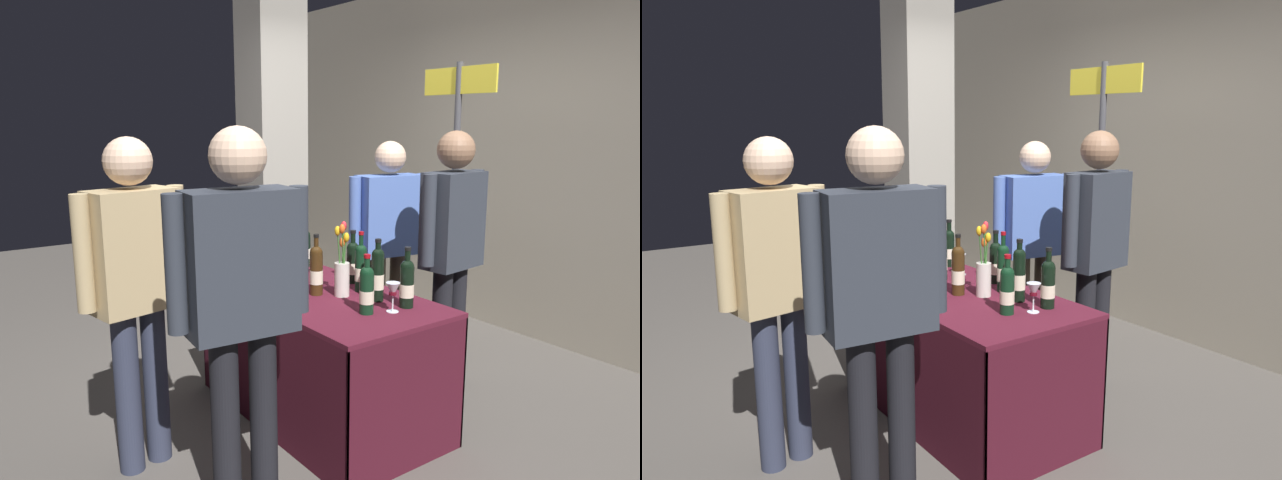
{
  "view_description": "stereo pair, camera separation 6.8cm",
  "coord_description": "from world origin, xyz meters",
  "views": [
    {
      "loc": [
        2.6,
        -1.88,
        1.69
      ],
      "look_at": [
        0.0,
        0.0,
        1.04
      ],
      "focal_mm": 33.2,
      "sensor_mm": 36.0,
      "label": 1
    },
    {
      "loc": [
        2.64,
        -1.83,
        1.69
      ],
      "look_at": [
        0.0,
        0.0,
        1.04
      ],
      "focal_mm": 33.2,
      "sensor_mm": 36.0,
      "label": 2
    }
  ],
  "objects": [
    {
      "name": "display_bottle_7",
      "position": [
        0.44,
        -0.03,
        0.87
      ],
      "size": [
        0.07,
        0.07,
        0.3
      ],
      "color": "black",
      "rests_on": "tasting_table"
    },
    {
      "name": "display_bottle_2",
      "position": [
        -0.05,
        0.28,
        0.87
      ],
      "size": [
        0.08,
        0.08,
        0.32
      ],
      "color": "black",
      "rests_on": "tasting_table"
    },
    {
      "name": "concrete_pillar",
      "position": [
        -1.74,
        0.76,
        1.68
      ],
      "size": [
        0.44,
        0.44,
        3.36
      ],
      "primitive_type": "cube",
      "color": "gray",
      "rests_on": "ground_plane"
    },
    {
      "name": "taster_foreground_right",
      "position": [
        -0.09,
        -1.01,
        0.97
      ],
      "size": [
        0.28,
        0.55,
        1.62
      ],
      "rotation": [
        0.0,
        0.0,
        1.76
      ],
      "color": "#2D3347",
      "rests_on": "ground_plane"
    },
    {
      "name": "display_bottle_6",
      "position": [
        -0.55,
        0.28,
        0.87
      ],
      "size": [
        0.07,
        0.07,
        0.31
      ],
      "color": "black",
      "rests_on": "tasting_table"
    },
    {
      "name": "featured_wine_bottle",
      "position": [
        0.12,
        0.2,
        0.88
      ],
      "size": [
        0.07,
        0.07,
        0.34
      ],
      "color": "black",
      "rests_on": "tasting_table"
    },
    {
      "name": "vendor_assistant",
      "position": [
        -0.38,
        0.86,
        0.93
      ],
      "size": [
        0.29,
        0.61,
        1.56
      ],
      "rotation": [
        0.0,
        0.0,
        -1.75
      ],
      "color": "#4C4233",
      "rests_on": "ground_plane"
    },
    {
      "name": "wine_glass_near_vendor",
      "position": [
        -0.32,
        0.21,
        0.83
      ],
      "size": [
        0.07,
        0.07,
        0.13
      ],
      "color": "silver",
      "rests_on": "tasting_table"
    },
    {
      "name": "booth_signpost",
      "position": [
        -0.05,
        1.14,
        1.29
      ],
      "size": [
        0.59,
        0.04,
        2.06
      ],
      "color": "#47474C",
      "rests_on": "ground_plane"
    },
    {
      "name": "ground_plane",
      "position": [
        0.0,
        0.0,
        0.0
      ],
      "size": [
        12.0,
        12.0,
        0.0
      ],
      "primitive_type": "plane",
      "color": "#514C47"
    },
    {
      "name": "tasting_table",
      "position": [
        0.0,
        0.0,
        0.51
      ],
      "size": [
        1.48,
        0.77,
        0.74
      ],
      "color": "#4C1423",
      "rests_on": "ground_plane"
    },
    {
      "name": "flower_vase",
      "position": [
        0.13,
        0.05,
        0.88
      ],
      "size": [
        0.09,
        0.1,
        0.41
      ],
      "color": "silver",
      "rests_on": "tasting_table"
    },
    {
      "name": "display_bottle_5",
      "position": [
        -0.29,
        0.05,
        0.88
      ],
      "size": [
        0.07,
        0.07,
        0.33
      ],
      "color": "black",
      "rests_on": "tasting_table"
    },
    {
      "name": "back_partition",
      "position": [
        0.0,
        2.14,
        1.44
      ],
      "size": [
        7.56,
        0.12,
        2.87
      ],
      "primitive_type": "cube",
      "color": "#B2A893",
      "rests_on": "ground_plane"
    },
    {
      "name": "display_bottle_0",
      "position": [
        0.31,
        0.15,
        0.89
      ],
      "size": [
        0.07,
        0.07,
        0.34
      ],
      "color": "black",
      "rests_on": "tasting_table"
    },
    {
      "name": "display_bottle_1",
      "position": [
        0.06,
        -0.26,
        0.88
      ],
      "size": [
        0.07,
        0.07,
        0.34
      ],
      "color": "black",
      "rests_on": "tasting_table"
    },
    {
      "name": "taster_foreground_left",
      "position": [
        0.54,
        -0.79,
        1.01
      ],
      "size": [
        0.25,
        0.61,
        1.67
      ],
      "rotation": [
        0.0,
        0.0,
        1.47
      ],
      "color": "black",
      "rests_on": "ground_plane"
    },
    {
      "name": "wine_glass_mid",
      "position": [
        -0.16,
        -0.28,
        0.85
      ],
      "size": [
        0.06,
        0.06,
        0.15
      ],
      "color": "silver",
      "rests_on": "tasting_table"
    },
    {
      "name": "wine_glass_near_taster",
      "position": [
        0.5,
        0.09,
        0.85
      ],
      "size": [
        0.07,
        0.07,
        0.15
      ],
      "color": "silver",
      "rests_on": "tasting_table"
    },
    {
      "name": "vendor_presenter",
      "position": [
        0.23,
        0.82,
        0.97
      ],
      "size": [
        0.25,
        0.55,
        1.63
      ],
      "rotation": [
        0.0,
        0.0,
        -1.46
      ],
      "color": "black",
      "rests_on": "ground_plane"
    },
    {
      "name": "display_bottle_4",
      "position": [
        0.02,
        -0.04,
        0.88
      ],
      "size": [
        0.07,
        0.07,
        0.34
      ],
      "color": "#38230F",
      "rests_on": "tasting_table"
    },
    {
      "name": "display_bottle_3",
      "position": [
        0.48,
        0.2,
        0.87
      ],
      "size": [
        0.08,
        0.08,
        0.32
      ],
      "color": "black",
      "rests_on": "tasting_table"
    }
  ]
}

